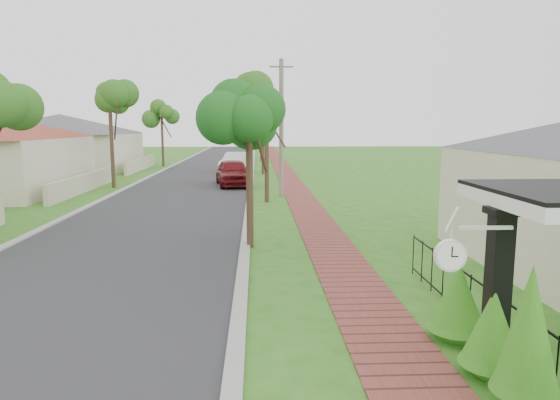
# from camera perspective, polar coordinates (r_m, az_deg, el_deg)

# --- Properties ---
(ground) EXTENTS (160.00, 160.00, 0.00)m
(ground) POSITION_cam_1_polar(r_m,az_deg,el_deg) (8.78, -9.45, -16.37)
(ground) COLOR #2A6C19
(ground) RESTS_ON ground
(road) EXTENTS (7.00, 120.00, 0.02)m
(road) POSITION_cam_1_polar(r_m,az_deg,el_deg) (28.44, -10.78, 0.94)
(road) COLOR #28282B
(road) RESTS_ON ground
(kerb_right) EXTENTS (0.30, 120.00, 0.10)m
(kerb_right) POSITION_cam_1_polar(r_m,az_deg,el_deg) (28.15, -3.41, 1.00)
(kerb_right) COLOR #9E9E99
(kerb_right) RESTS_ON ground
(kerb_left) EXTENTS (0.30, 120.00, 0.10)m
(kerb_left) POSITION_cam_1_polar(r_m,az_deg,el_deg) (29.18, -17.90, 0.87)
(kerb_left) COLOR #9E9E99
(kerb_left) RESTS_ON ground
(sidewalk) EXTENTS (1.50, 120.00, 0.03)m
(sidewalk) POSITION_cam_1_polar(r_m,az_deg,el_deg) (28.24, 1.87, 1.03)
(sidewalk) COLOR brown
(sidewalk) RESTS_ON ground
(porch_post) EXTENTS (0.48, 0.48, 2.52)m
(porch_post) POSITION_cam_1_polar(r_m,az_deg,el_deg) (8.17, 23.53, -10.46)
(porch_post) COLOR black
(porch_post) RESTS_ON ground
(picket_fence) EXTENTS (0.03, 8.02, 1.00)m
(picket_fence) POSITION_cam_1_polar(r_m,az_deg,el_deg) (9.36, 22.54, -11.80)
(picket_fence) COLOR black
(picket_fence) RESTS_ON ground
(street_trees) EXTENTS (10.70, 37.65, 5.89)m
(street_trees) POSITION_cam_1_polar(r_m,az_deg,el_deg) (34.98, -9.21, 9.82)
(street_trees) COLOR #382619
(street_trees) RESTS_ON ground
(hedge_row) EXTENTS (0.93, 4.33, 2.07)m
(hedge_row) POSITION_cam_1_polar(r_m,az_deg,el_deg) (7.65, 25.10, -14.60)
(hedge_row) COLOR #2D7016
(hedge_row) RESTS_ON ground
(far_house_grey) EXTENTS (15.56, 15.56, 4.60)m
(far_house_grey) POSITION_cam_1_polar(r_m,az_deg,el_deg) (44.87, -23.70, 6.10)
(far_house_grey) COLOR beige
(far_house_grey) RESTS_ON ground
(parked_car_red) EXTENTS (2.62, 5.00, 1.62)m
(parked_car_red) POSITION_cam_1_polar(r_m,az_deg,el_deg) (30.71, -5.38, 3.13)
(parked_car_red) COLOR #620E12
(parked_car_red) RESTS_ON ground
(parked_car_white) EXTENTS (2.61, 5.01, 1.57)m
(parked_car_white) POSITION_cam_1_polar(r_m,az_deg,el_deg) (39.25, -5.02, 4.27)
(parked_car_white) COLOR white
(parked_car_white) RESTS_ON ground
(near_tree) EXTENTS (1.95, 1.95, 5.01)m
(near_tree) POSITION_cam_1_polar(r_m,az_deg,el_deg) (14.91, -3.56, 9.68)
(near_tree) COLOR #382619
(near_tree) RESTS_ON ground
(utility_pole) EXTENTS (1.20, 0.24, 7.02)m
(utility_pole) POSITION_cam_1_polar(r_m,az_deg,el_deg) (25.95, 0.15, 8.28)
(utility_pole) COLOR gray
(utility_pole) RESTS_ON ground
(station_clock) EXTENTS (1.07, 0.13, 0.63)m
(station_clock) POSITION_cam_1_polar(r_m,az_deg,el_deg) (7.25, 19.14, -5.77)
(station_clock) COLOR white
(station_clock) RESTS_ON ground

